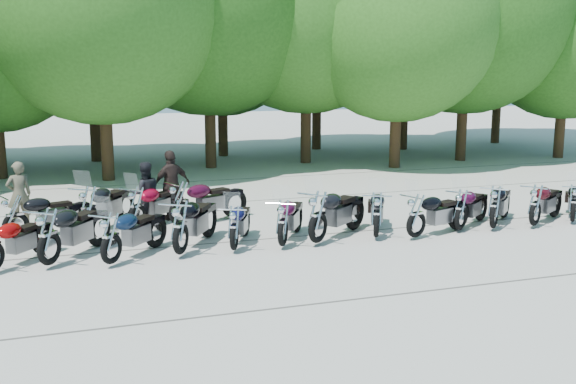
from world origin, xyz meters
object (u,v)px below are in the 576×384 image
object	(u,v)px
motorcycle_13	(574,202)
motorcycle_16	(137,207)
motorcycle_7	(318,215)
rider_0	(19,194)
motorcycle_12	(536,204)
motorcycle_11	(495,206)
motorcycle_8	(377,213)
rider_2	(172,185)
motorcycle_2	(48,235)
motorcycle_4	(180,226)
motorcycle_17	(180,202)
motorcycle_3	(111,237)
motorcycle_5	(234,227)
rider_1	(145,194)
motorcycle_6	(283,221)
motorcycle_10	(461,208)
motorcycle_9	(416,214)
motorcycle_14	(15,215)
motorcycle_15	(89,208)

from	to	relation	value
motorcycle_13	motorcycle_16	bearing A→B (deg)	27.03
motorcycle_7	rider_0	bearing A→B (deg)	19.04
motorcycle_12	motorcycle_16	size ratio (longest dim) A/B	1.00
motorcycle_11	rider_0	size ratio (longest dim) A/B	1.33
motorcycle_8	rider_2	size ratio (longest dim) A/B	1.21
motorcycle_7	motorcycle_2	bearing A→B (deg)	50.14
motorcycle_4	motorcycle_12	world-z (taller)	motorcycle_4
motorcycle_16	motorcycle_4	bearing A→B (deg)	147.58
motorcycle_17	motorcycle_3	bearing A→B (deg)	123.14
motorcycle_5	motorcycle_2	bearing A→B (deg)	23.33
motorcycle_11	rider_1	world-z (taller)	rider_1
motorcycle_6	motorcycle_7	distance (m)	0.83
rider_2	rider_1	bearing A→B (deg)	7.72
motorcycle_3	motorcycle_7	distance (m)	4.57
motorcycle_13	motorcycle_11	bearing A→B (deg)	40.61
motorcycle_10	motorcycle_16	xyz separation A→B (m)	(-7.53, 2.55, 0.03)
motorcycle_6	motorcycle_13	distance (m)	7.86
motorcycle_6	rider_0	size ratio (longest dim) A/B	1.31
motorcycle_12	rider_1	distance (m)	9.88
motorcycle_5	rider_1	distance (m)	3.59
motorcycle_12	rider_2	bearing A→B (deg)	32.45
motorcycle_3	motorcycle_9	size ratio (longest dim) A/B	1.03
motorcycle_10	motorcycle_17	size ratio (longest dim) A/B	0.90
motorcycle_16	motorcycle_14	bearing A→B (deg)	45.00
motorcycle_5	rider_1	world-z (taller)	rider_1
motorcycle_13	rider_1	distance (m)	11.03
motorcycle_9	rider_2	bearing A→B (deg)	32.23
motorcycle_8	motorcycle_11	distance (m)	3.16
motorcycle_15	motorcycle_16	bearing A→B (deg)	-139.71
motorcycle_9	motorcycle_11	distance (m)	2.28
motorcycle_13	rider_2	bearing A→B (deg)	19.98
motorcycle_3	rider_1	bearing A→B (deg)	-66.32
motorcycle_6	motorcycle_8	bearing A→B (deg)	-148.06
motorcycle_8	rider_0	world-z (taller)	rider_0
motorcycle_8	rider_1	world-z (taller)	rider_1
motorcycle_12	rider_0	xyz separation A→B (m)	(-12.32, 4.17, 0.22)
motorcycle_10	motorcycle_11	xyz separation A→B (m)	(0.88, -0.12, 0.03)
motorcycle_2	motorcycle_9	size ratio (longest dim) A/B	1.12
motorcycle_2	motorcycle_3	bearing A→B (deg)	-157.99
motorcycle_7	motorcycle_8	bearing A→B (deg)	-126.16
motorcycle_3	motorcycle_12	bearing A→B (deg)	-138.63
motorcycle_13	rider_1	bearing A→B (deg)	23.51
motorcycle_8	motorcycle_13	bearing A→B (deg)	-154.50
motorcycle_7	motorcycle_14	size ratio (longest dim) A/B	1.16
motorcycle_11	motorcycle_2	bearing A→B (deg)	44.30
motorcycle_5	motorcycle_11	bearing A→B (deg)	-156.78
motorcycle_14	motorcycle_15	world-z (taller)	motorcycle_15
motorcycle_6	motorcycle_13	world-z (taller)	motorcycle_6
motorcycle_3	rider_2	world-z (taller)	rider_2
motorcycle_10	rider_2	bearing A→B (deg)	23.35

